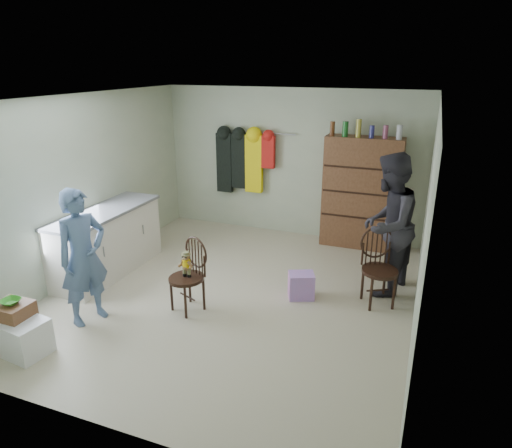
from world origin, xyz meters
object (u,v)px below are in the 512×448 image
at_px(counter, 107,241).
at_px(chair_front, 189,271).
at_px(dresser, 361,193).
at_px(chair_far, 378,264).

height_order(counter, chair_front, counter).
distance_m(counter, chair_front, 1.69).
distance_m(counter, dresser, 3.96).
height_order(counter, dresser, dresser).
bearing_deg(chair_front, chair_far, 47.76).
height_order(chair_far, dresser, dresser).
xyz_separation_m(chair_front, dresser, (1.59, 2.81, 0.39)).
height_order(chair_front, chair_far, chair_far).
distance_m(chair_front, chair_far, 2.33).
bearing_deg(chair_far, chair_front, 176.65).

